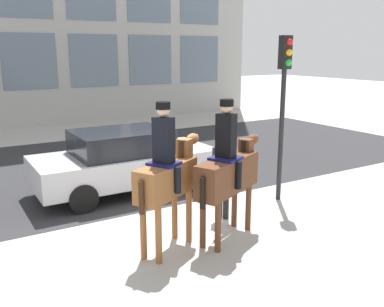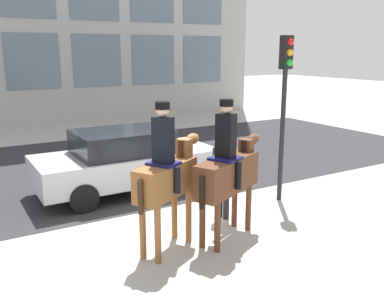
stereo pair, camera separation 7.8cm
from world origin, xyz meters
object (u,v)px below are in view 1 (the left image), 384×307
(street_car_near_lane, at_px, (125,160))
(mounted_horse_companion, at_px, (228,171))
(pedestrian_bystander, at_px, (223,172))
(mounted_horse_lead, at_px, (168,175))
(traffic_light, at_px, (284,92))

(street_car_near_lane, bearing_deg, mounted_horse_companion, -80.48)
(pedestrian_bystander, bearing_deg, street_car_near_lane, -91.49)
(street_car_near_lane, bearing_deg, mounted_horse_lead, -99.71)
(street_car_near_lane, relative_size, traffic_light, 1.18)
(pedestrian_bystander, height_order, street_car_near_lane, pedestrian_bystander)
(mounted_horse_companion, bearing_deg, pedestrian_bystander, 35.74)
(mounted_horse_lead, height_order, traffic_light, traffic_light)
(mounted_horse_companion, xyz_separation_m, traffic_light, (2.27, 1.10, 1.22))
(mounted_horse_companion, xyz_separation_m, pedestrian_bystander, (0.47, 0.83, -0.30))
(mounted_horse_companion, bearing_deg, street_car_near_lane, 74.78)
(mounted_horse_lead, xyz_separation_m, mounted_horse_companion, (1.17, -0.15, -0.06))
(mounted_horse_companion, bearing_deg, traffic_light, 1.03)
(street_car_near_lane, height_order, traffic_light, traffic_light)
(mounted_horse_lead, height_order, pedestrian_bystander, mounted_horse_lead)
(mounted_horse_lead, distance_m, traffic_light, 3.76)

